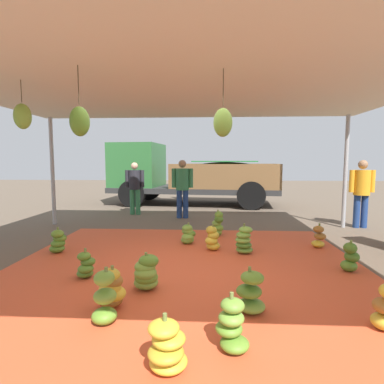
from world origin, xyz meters
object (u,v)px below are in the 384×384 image
at_px(banana_bunch_13, 251,293).
at_px(cargo_truck_main, 186,174).
at_px(banana_bunch_6, 244,241).
at_px(banana_bunch_9, 212,239).
at_px(banana_bunch_14, 112,289).
at_px(banana_bunch_7, 350,258).
at_px(banana_bunch_12, 319,237).
at_px(banana_bunch_2, 232,326).
at_px(worker_1, 135,184).
at_px(banana_bunch_1, 218,224).
at_px(banana_bunch_4, 188,234).
at_px(worker_0, 182,184).
at_px(banana_bunch_10, 58,242).
at_px(banana_bunch_3, 146,273).
at_px(worker_2, 362,188).
at_px(banana_bunch_11, 86,266).
at_px(banana_bunch_5, 105,299).
at_px(banana_bunch_8, 167,347).

xyz_separation_m(banana_bunch_13, cargo_truck_main, (-1.35, 8.76, 0.96)).
distance_m(banana_bunch_6, banana_bunch_13, 2.22).
xyz_separation_m(banana_bunch_9, cargo_truck_main, (-0.96, 6.39, 0.96)).
bearing_deg(banana_bunch_14, banana_bunch_6, 51.03).
relative_size(banana_bunch_7, banana_bunch_12, 1.03).
bearing_deg(banana_bunch_2, worker_1, 110.18).
xyz_separation_m(banana_bunch_1, banana_bunch_4, (-0.63, -0.66, -0.08)).
bearing_deg(banana_bunch_6, worker_0, 112.24).
bearing_deg(banana_bunch_10, worker_0, 61.34).
bearing_deg(banana_bunch_9, banana_bunch_13, -80.49).
bearing_deg(banana_bunch_4, banana_bunch_12, -2.81).
xyz_separation_m(banana_bunch_6, banana_bunch_12, (1.51, 0.48, -0.03)).
bearing_deg(banana_bunch_1, banana_bunch_13, -85.67).
bearing_deg(banana_bunch_2, banana_bunch_3, 129.69).
bearing_deg(worker_2, cargo_truck_main, 138.87).
relative_size(banana_bunch_11, cargo_truck_main, 0.07).
bearing_deg(banana_bunch_11, banana_bunch_4, 55.36).
relative_size(banana_bunch_1, worker_0, 0.35).
bearing_deg(banana_bunch_3, worker_1, 104.99).
distance_m(banana_bunch_11, banana_bunch_13, 2.40).
distance_m(banana_bunch_10, worker_1, 4.28).
xyz_separation_m(banana_bunch_12, banana_bunch_14, (-3.27, -2.66, 0.02)).
xyz_separation_m(banana_bunch_3, cargo_truck_main, (-0.07, 8.23, 0.96)).
bearing_deg(banana_bunch_11, banana_bunch_12, 24.85).
xyz_separation_m(banana_bunch_3, banana_bunch_5, (-0.26, -0.85, 0.03)).
bearing_deg(banana_bunch_3, banana_bunch_9, 64.27).
bearing_deg(banana_bunch_11, worker_1, 96.18).
xyz_separation_m(banana_bunch_4, banana_bunch_5, (-0.65, -3.13, 0.06)).
distance_m(banana_bunch_4, worker_2, 4.72).
xyz_separation_m(banana_bunch_7, worker_0, (-2.94, 4.35, 0.79)).
xyz_separation_m(banana_bunch_1, banana_bunch_12, (1.95, -0.78, -0.07)).
bearing_deg(banana_bunch_2, banana_bunch_12, 60.13).
xyz_separation_m(banana_bunch_8, banana_bunch_11, (-1.43, 1.88, -0.01)).
distance_m(banana_bunch_11, banana_bunch_12, 4.32).
bearing_deg(banana_bunch_13, worker_0, 102.38).
relative_size(banana_bunch_1, worker_2, 0.35).
xyz_separation_m(banana_bunch_2, banana_bunch_13, (0.26, 0.70, -0.00)).
distance_m(banana_bunch_4, banana_bunch_11, 2.36).
bearing_deg(cargo_truck_main, banana_bunch_6, -76.86).
xyz_separation_m(banana_bunch_10, worker_1, (0.43, 4.19, 0.76)).
bearing_deg(banana_bunch_6, banana_bunch_5, -124.32).
distance_m(banana_bunch_7, banana_bunch_11, 3.95).
distance_m(banana_bunch_1, worker_2, 3.90).
distance_m(banana_bunch_2, banana_bunch_13, 0.75).
distance_m(banana_bunch_11, worker_1, 5.47).
bearing_deg(worker_1, banana_bunch_6, -53.50).
xyz_separation_m(cargo_truck_main, worker_0, (0.10, -3.06, -0.17)).
relative_size(banana_bunch_4, banana_bunch_14, 0.89).
distance_m(banana_bunch_6, worker_0, 3.86).
bearing_deg(cargo_truck_main, banana_bunch_14, -91.51).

